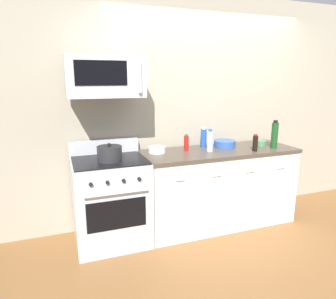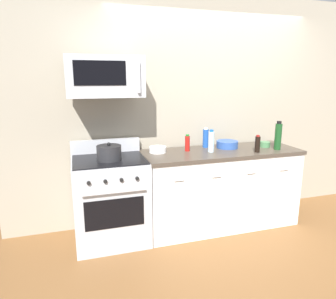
{
  "view_description": "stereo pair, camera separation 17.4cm",
  "coord_description": "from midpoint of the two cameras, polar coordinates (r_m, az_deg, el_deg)",
  "views": [
    {
      "loc": [
        -1.77,
        -3.05,
        1.73
      ],
      "look_at": [
        -0.67,
        -0.05,
        0.99
      ],
      "focal_mm": 32.7,
      "sensor_mm": 36.0,
      "label": 1
    },
    {
      "loc": [
        -1.61,
        -3.11,
        1.73
      ],
      "look_at": [
        -0.67,
        -0.05,
        0.99
      ],
      "focal_mm": 32.7,
      "sensor_mm": 36.0,
      "label": 2
    }
  ],
  "objects": [
    {
      "name": "bowl_white_ceramic",
      "position": [
        3.44,
        -3.52,
        0.01
      ],
      "size": [
        0.19,
        0.19,
        0.07
      ],
      "color": "white",
      "rests_on": "countertop_slab"
    },
    {
      "name": "counter_unit",
      "position": [
        3.74,
        8.07,
        -6.93
      ],
      "size": [
        1.84,
        0.66,
        0.92
      ],
      "color": "white",
      "rests_on": "ground_plane"
    },
    {
      "name": "bottle_wine_green",
      "position": [
        3.81,
        18.01,
        2.58
      ],
      "size": [
        0.08,
        0.08,
        0.33
      ],
      "color": "#19471E",
      "rests_on": "countertop_slab"
    },
    {
      "name": "bowl_blue_mixing",
      "position": [
        3.75,
        9.23,
        1.12
      ],
      "size": [
        0.26,
        0.26,
        0.08
      ],
      "color": "#2D519E",
      "rests_on": "countertop_slab"
    },
    {
      "name": "bottle_soy_sauce_dark",
      "position": [
        3.6,
        14.63,
        1.16
      ],
      "size": [
        0.06,
        0.06,
        0.2
      ],
      "color": "black",
      "rests_on": "countertop_slab"
    },
    {
      "name": "ground_plane",
      "position": [
        3.92,
        7.84,
        -13.26
      ],
      "size": [
        5.91,
        5.91,
        0.0
      ],
      "primitive_type": "plane",
      "color": "brown"
    },
    {
      "name": "bottle_soda_blue",
      "position": [
        3.71,
        5.31,
        2.21
      ],
      "size": [
        0.07,
        0.07,
        0.24
      ],
      "color": "#1E4CA5",
      "rests_on": "countertop_slab"
    },
    {
      "name": "microwave",
      "position": [
        3.16,
        -13.35,
        13.08
      ],
      "size": [
        0.74,
        0.44,
        0.4
      ],
      "color": "#B7BABF"
    },
    {
      "name": "bottle_hot_sauce_red",
      "position": [
        3.51,
        2.0,
        1.22
      ],
      "size": [
        0.06,
        0.06,
        0.19
      ],
      "color": "#B21914",
      "rests_on": "countertop_slab"
    },
    {
      "name": "bowl_green_glaze",
      "position": [
        3.92,
        15.78,
        1.14
      ],
      "size": [
        0.12,
        0.12,
        0.06
      ],
      "color": "#477A4C",
      "rests_on": "countertop_slab"
    },
    {
      "name": "bottle_water_clear",
      "position": [
        3.49,
        6.42,
        1.59
      ],
      "size": [
        0.07,
        0.07,
        0.25
      ],
      "color": "silver",
      "rests_on": "countertop_slab"
    },
    {
      "name": "back_wall",
      "position": [
        3.9,
        5.62,
        7.42
      ],
      "size": [
        4.93,
        0.1,
        2.7
      ],
      "primitive_type": "cube",
      "color": "#9E937F",
      "rests_on": "ground_plane"
    },
    {
      "name": "range_oven",
      "position": [
        3.36,
        -12.09,
        -9.3
      ],
      "size": [
        0.76,
        0.69,
        1.07
      ],
      "color": "#B7BABF",
      "rests_on": "ground_plane"
    },
    {
      "name": "stockpot",
      "position": [
        3.15,
        -12.41,
        -0.74
      ],
      "size": [
        0.25,
        0.25,
        0.18
      ],
      "color": "#262628",
      "rests_on": "range_oven"
    }
  ]
}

